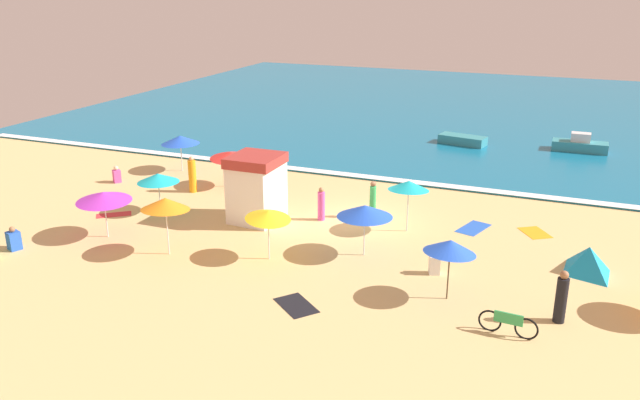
# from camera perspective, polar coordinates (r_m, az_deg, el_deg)

# --- Properties ---
(ground_plane) EXTENTS (60.00, 60.00, 0.00)m
(ground_plane) POSITION_cam_1_polar(r_m,az_deg,el_deg) (29.27, 3.45, -1.79)
(ground_plane) COLOR #D8B775
(ocean_water) EXTENTS (60.00, 44.00, 0.10)m
(ocean_water) POSITION_cam_1_polar(r_m,az_deg,el_deg) (55.64, 12.86, 7.80)
(ocean_water) COLOR #146B93
(ocean_water) RESTS_ON ground_plane
(wave_breaker_foam) EXTENTS (57.00, 0.70, 0.01)m
(wave_breaker_foam) POSITION_cam_1_polar(r_m,az_deg,el_deg) (34.96, 6.78, 1.76)
(wave_breaker_foam) COLOR white
(wave_breaker_foam) RESTS_ON ocean_water
(lifeguard_cabana) EXTENTS (2.14, 2.28, 3.02)m
(lifeguard_cabana) POSITION_cam_1_polar(r_m,az_deg,el_deg) (28.86, -5.62, 1.09)
(lifeguard_cabana) COLOR white
(lifeguard_cabana) RESTS_ON ground_plane
(beach_umbrella_0) EXTENTS (2.41, 2.43, 2.23)m
(beach_umbrella_0) POSITION_cam_1_polar(r_m,az_deg,el_deg) (21.93, 11.40, -4.04)
(beach_umbrella_0) COLOR #4C3823
(beach_umbrella_0) RESTS_ON ground_plane
(beach_umbrella_2) EXTENTS (1.80, 1.82, 2.33)m
(beach_umbrella_2) POSITION_cam_1_polar(r_m,az_deg,el_deg) (27.57, 7.82, 1.28)
(beach_umbrella_2) COLOR silver
(beach_umbrella_2) RESTS_ON ground_plane
(beach_umbrella_3) EXTENTS (2.37, 2.36, 2.07)m
(beach_umbrella_3) POSITION_cam_1_polar(r_m,az_deg,el_deg) (24.68, -4.59, -1.34)
(beach_umbrella_3) COLOR silver
(beach_umbrella_3) RESTS_ON ground_plane
(beach_umbrella_4) EXTENTS (2.65, 2.66, 2.11)m
(beach_umbrella_4) POSITION_cam_1_polar(r_m,az_deg,el_deg) (25.00, 3.97, -0.97)
(beach_umbrella_4) COLOR silver
(beach_umbrella_4) RESTS_ON ground_plane
(beach_umbrella_5) EXTENTS (2.13, 2.16, 2.41)m
(beach_umbrella_5) POSITION_cam_1_polar(r_m,az_deg,el_deg) (25.66, -13.47, -0.32)
(beach_umbrella_5) COLOR silver
(beach_umbrella_5) RESTS_ON ground_plane
(beach_umbrella_6) EXTENTS (2.92, 2.92, 1.97)m
(beach_umbrella_6) POSITION_cam_1_polar(r_m,az_deg,el_deg) (33.78, -7.89, 3.95)
(beach_umbrella_6) COLOR #4C3823
(beach_umbrella_6) RESTS_ON ground_plane
(beach_umbrella_7) EXTENTS (2.60, 2.60, 1.90)m
(beach_umbrella_7) POSITION_cam_1_polar(r_m,az_deg,el_deg) (30.57, -14.07, 1.90)
(beach_umbrella_7) COLOR silver
(beach_umbrella_7) RESTS_ON ground_plane
(beach_umbrella_8) EXTENTS (3.15, 3.16, 2.04)m
(beach_umbrella_8) POSITION_cam_1_polar(r_m,az_deg,el_deg) (28.23, -18.52, 0.29)
(beach_umbrella_8) COLOR silver
(beach_umbrella_8) RESTS_ON ground_plane
(beach_umbrella_9) EXTENTS (2.41, 2.40, 2.05)m
(beach_umbrella_9) POSITION_cam_1_polar(r_m,az_deg,el_deg) (37.13, -12.21, 5.20)
(beach_umbrella_9) COLOR silver
(beach_umbrella_9) RESTS_ON ground_plane
(beach_tent) EXTENTS (2.18, 2.26, 1.04)m
(beach_tent) POSITION_cam_1_polar(r_m,az_deg,el_deg) (25.88, 22.53, -4.90)
(beach_tent) COLOR #1999D8
(beach_tent) RESTS_ON ground_plane
(parked_bicycle) EXTENTS (1.82, 0.21, 0.76)m
(parked_bicycle) POSITION_cam_1_polar(r_m,az_deg,el_deg) (20.88, 16.22, -10.39)
(parked_bicycle) COLOR black
(parked_bicycle) RESTS_ON ground_plane
(beachgoer_0) EXTENTS (0.40, 0.40, 1.87)m
(beachgoer_0) POSITION_cam_1_polar(r_m,az_deg,el_deg) (33.49, -11.18, 2.13)
(beachgoer_0) COLOR orange
(beachgoer_0) RESTS_ON ground_plane
(beachgoer_1) EXTENTS (0.49, 0.49, 0.94)m
(beachgoer_1) POSITION_cam_1_polar(r_m,az_deg,el_deg) (24.28, 10.05, -5.52)
(beachgoer_1) COLOR white
(beachgoer_1) RESTS_ON ground_plane
(beachgoer_3) EXTENTS (0.59, 0.59, 0.98)m
(beachgoer_3) POSITION_cam_1_polar(r_m,az_deg,el_deg) (28.75, -25.36, -3.18)
(beachgoer_3) COLOR blue
(beachgoer_3) RESTS_ON ground_plane
(beachgoer_4) EXTENTS (0.46, 0.46, 1.54)m
(beachgoer_4) POSITION_cam_1_polar(r_m,az_deg,el_deg) (29.03, 0.11, -0.42)
(beachgoer_4) COLOR #D84CA5
(beachgoer_4) RESTS_ON ground_plane
(beachgoer_5) EXTENTS (0.49, 0.49, 1.77)m
(beachgoer_5) POSITION_cam_1_polar(r_m,az_deg,el_deg) (21.90, 20.48, -8.09)
(beachgoer_5) COLOR black
(beachgoer_5) RESTS_ON ground_plane
(beachgoer_7) EXTENTS (0.52, 0.52, 0.92)m
(beachgoer_7) POSITION_cam_1_polar(r_m,az_deg,el_deg) (36.22, -17.47, 2.11)
(beachgoer_7) COLOR #D84CA5
(beachgoer_7) RESTS_ON ground_plane
(beachgoer_9) EXTENTS (0.33, 0.33, 1.73)m
(beachgoer_9) POSITION_cam_1_polar(r_m,az_deg,el_deg) (29.38, 4.67, -0.00)
(beachgoer_9) COLOR green
(beachgoer_9) RESTS_ON ground_plane
(beach_towel_0) EXTENTS (1.61, 1.45, 0.01)m
(beach_towel_0) POSITION_cam_1_polar(r_m,az_deg,el_deg) (31.37, -17.70, -1.24)
(beach_towel_0) COLOR red
(beach_towel_0) RESTS_ON ground_plane
(beach_towel_1) EXTENTS (1.86, 1.76, 0.01)m
(beach_towel_1) POSITION_cam_1_polar(r_m,az_deg,el_deg) (21.88, -2.11, -9.26)
(beach_towel_1) COLOR black
(beach_towel_1) RESTS_ON ground_plane
(beach_towel_2) EXTENTS (1.40, 1.98, 0.01)m
(beach_towel_2) POSITION_cam_1_polar(r_m,az_deg,el_deg) (29.08, 13.35, -2.43)
(beach_towel_2) COLOR blue
(beach_towel_2) RESTS_ON ground_plane
(beach_towel_3) EXTENTS (1.57, 1.69, 0.01)m
(beach_towel_3) POSITION_cam_1_polar(r_m,az_deg,el_deg) (29.29, 18.39, -2.75)
(beach_towel_3) COLOR orange
(beach_towel_3) RESTS_ON ground_plane
(small_boat_0) EXTENTS (3.29, 1.25, 1.15)m
(small_boat_0) POSITION_cam_1_polar(r_m,az_deg,el_deg) (43.70, 21.91, 4.53)
(small_boat_0) COLOR teal
(small_boat_0) RESTS_ON ocean_water
(small_boat_1) EXTENTS (3.16, 1.76, 0.56)m
(small_boat_1) POSITION_cam_1_polar(r_m,az_deg,el_deg) (43.34, 12.44, 5.19)
(small_boat_1) COLOR teal
(small_boat_1) RESTS_ON ocean_water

